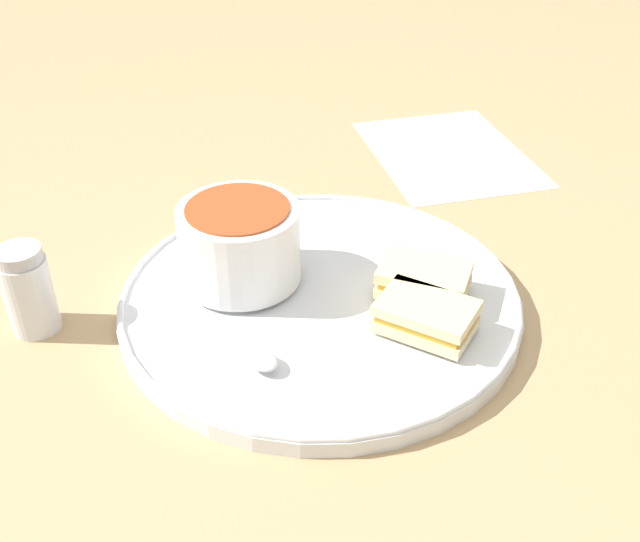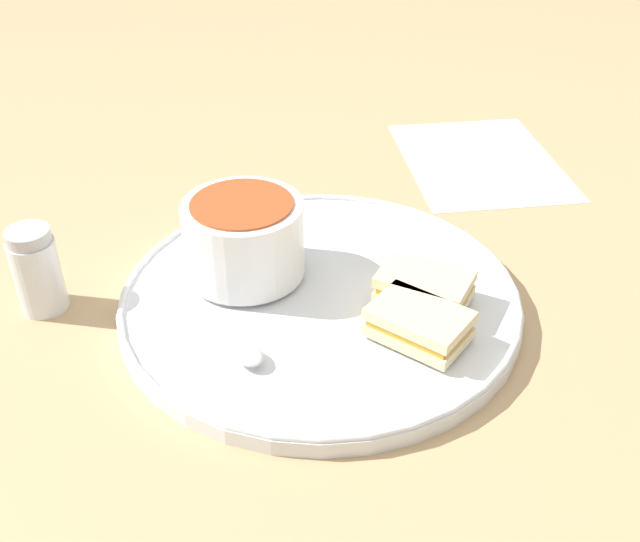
{
  "view_description": "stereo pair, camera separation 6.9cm",
  "coord_description": "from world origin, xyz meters",
  "px_view_note": "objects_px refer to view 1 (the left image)",
  "views": [
    {
      "loc": [
        -0.07,
        -0.56,
        0.43
      ],
      "look_at": [
        0.0,
        0.0,
        0.04
      ],
      "focal_mm": 42.0,
      "sensor_mm": 36.0,
      "label": 1
    },
    {
      "loc": [
        0.0,
        -0.57,
        0.43
      ],
      "look_at": [
        0.0,
        0.0,
        0.04
      ],
      "focal_mm": 42.0,
      "sensor_mm": 36.0,
      "label": 2
    }
  ],
  "objects_px": {
    "salt_shaker": "(28,291)",
    "sandwich_half_far": "(424,279)",
    "sandwich_half_near": "(426,316)",
    "spoon": "(255,355)",
    "soup_bowl": "(240,243)"
  },
  "relations": [
    {
      "from": "salt_shaker",
      "to": "sandwich_half_near",
      "type": "bearing_deg",
      "value": -10.83
    },
    {
      "from": "sandwich_half_near",
      "to": "salt_shaker",
      "type": "distance_m",
      "value": 0.35
    },
    {
      "from": "soup_bowl",
      "to": "spoon",
      "type": "relative_size",
      "value": 1.19
    },
    {
      "from": "sandwich_half_far",
      "to": "soup_bowl",
      "type": "bearing_deg",
      "value": 165.08
    },
    {
      "from": "sandwich_half_far",
      "to": "salt_shaker",
      "type": "bearing_deg",
      "value": 178.04
    },
    {
      "from": "salt_shaker",
      "to": "sandwich_half_far",
      "type": "bearing_deg",
      "value": -1.96
    },
    {
      "from": "soup_bowl",
      "to": "sandwich_half_far",
      "type": "distance_m",
      "value": 0.18
    },
    {
      "from": "sandwich_half_near",
      "to": "spoon",
      "type": "bearing_deg",
      "value": -171.47
    },
    {
      "from": "spoon",
      "to": "sandwich_half_near",
      "type": "relative_size",
      "value": 0.97
    },
    {
      "from": "spoon",
      "to": "sandwich_half_far",
      "type": "distance_m",
      "value": 0.18
    },
    {
      "from": "spoon",
      "to": "sandwich_half_near",
      "type": "bearing_deg",
      "value": 59.86
    },
    {
      "from": "sandwich_half_near",
      "to": "sandwich_half_far",
      "type": "bearing_deg",
      "value": 78.62
    },
    {
      "from": "spoon",
      "to": "salt_shaker",
      "type": "distance_m",
      "value": 0.22
    },
    {
      "from": "soup_bowl",
      "to": "spoon",
      "type": "height_order",
      "value": "soup_bowl"
    },
    {
      "from": "sandwich_half_far",
      "to": "spoon",
      "type": "bearing_deg",
      "value": -154.57
    }
  ]
}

